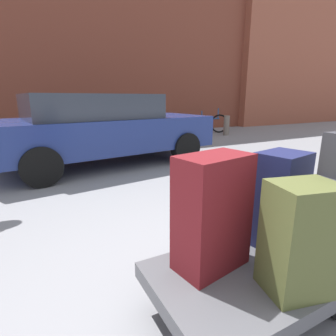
{
  "coord_description": "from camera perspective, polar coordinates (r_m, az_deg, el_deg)",
  "views": [
    {
      "loc": [
        -1.16,
        -1.02,
        1.35
      ],
      "look_at": [
        0.0,
        1.2,
        0.69
      ],
      "focal_mm": 28.64,
      "sensor_mm": 36.0,
      "label": 1
    }
  ],
  "objects": [
    {
      "name": "building_facade_brick",
      "position": [
        11.56,
        -12.44,
        29.69
      ],
      "size": [
        24.0,
        1.2,
        8.79
      ],
      "primitive_type": "cube",
      "color": "brown",
      "rests_on": "ground_plane"
    },
    {
      "name": "suitcase_maroon_center",
      "position": [
        1.62,
        9.41,
        -9.4
      ],
      "size": [
        0.48,
        0.33,
        0.7
      ],
      "primitive_type": "cube",
      "rotation": [
        0.0,
        0.0,
        0.18
      ],
      "color": "maroon",
      "rests_on": "luggage_cart"
    },
    {
      "name": "building_facade_side",
      "position": [
        18.47,
        30.25,
        20.97
      ],
      "size": [
        12.0,
        1.0,
        7.91
      ],
      "primitive_type": "cube",
      "color": "brown",
      "rests_on": "ground_plane"
    },
    {
      "name": "luggage_cart",
      "position": [
        1.89,
        18.44,
        -21.0
      ],
      "size": [
        1.32,
        0.78,
        0.34
      ],
      "color": "#4C4C51",
      "rests_on": "ground_plane"
    },
    {
      "name": "ground_plane",
      "position": [
        2.05,
        17.76,
        -27.17
      ],
      "size": [
        60.0,
        60.0,
        0.0
      ],
      "primitive_type": "plane",
      "color": "gray"
    },
    {
      "name": "bicycle_leaning",
      "position": [
        10.81,
        8.21,
        9.38
      ],
      "size": [
        1.65,
        0.73,
        0.96
      ],
      "color": "black",
      "rests_on": "ground_plane"
    },
    {
      "name": "suitcase_navy_rear_left",
      "position": [
        1.99,
        22.64,
        -6.32
      ],
      "size": [
        0.37,
        0.32,
        0.66
      ],
      "primitive_type": "cube",
      "rotation": [
        0.0,
        0.0,
        0.19
      ],
      "color": "#191E47",
      "rests_on": "luggage_cart"
    },
    {
      "name": "bollard_kerb_near",
      "position": [
        8.71,
        -2.1,
        8.18
      ],
      "size": [
        0.21,
        0.21,
        0.72
      ],
      "primitive_type": "cylinder",
      "color": "#72665B",
      "rests_on": "ground_plane"
    },
    {
      "name": "bollard_kerb_mid",
      "position": [
        9.41,
        5.9,
        8.61
      ],
      "size": [
        0.21,
        0.21,
        0.72
      ],
      "primitive_type": "cylinder",
      "color": "#72665B",
      "rests_on": "ground_plane"
    },
    {
      "name": "bollard_kerb_far",
      "position": [
        10.22,
        12.33,
        8.83
      ],
      "size": [
        0.21,
        0.21,
        0.72
      ],
      "primitive_type": "cylinder",
      "color": "#72665B",
      "rests_on": "ground_plane"
    },
    {
      "name": "suitcase_olive_front_right",
      "position": [
        1.59,
        26.31,
        -13.39
      ],
      "size": [
        0.39,
        0.33,
        0.6
      ],
      "primitive_type": "cube",
      "rotation": [
        0.0,
        0.0,
        -0.24
      ],
      "color": "#4C5128",
      "rests_on": "luggage_cart"
    },
    {
      "name": "parked_car",
      "position": [
        5.66,
        -13.73,
        8.34
      ],
      "size": [
        4.49,
        2.33,
        1.42
      ],
      "color": "navy",
      "rests_on": "ground_plane"
    }
  ]
}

